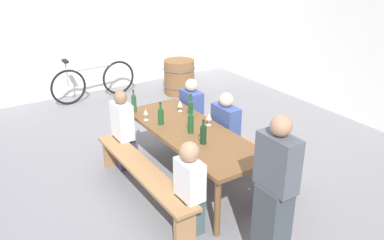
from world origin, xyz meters
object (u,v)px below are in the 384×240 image
(bench_near, at_px, (142,174))
(wine_barrel, at_px, (179,77))
(tasting_table, at_px, (192,136))
(wine_bottle_1, at_px, (203,134))
(standing_host, at_px, (274,198))
(wine_bottle_3, at_px, (134,103))
(parked_bicycle_0, at_px, (94,81))
(wine_bottle_2, at_px, (191,108))
(wine_glass_1, at_px, (201,131))
(wine_bottle_0, at_px, (161,116))
(seated_guest_near_0, at_px, (123,132))
(seated_guest_far_2, at_px, (273,166))
(wine_glass_0, at_px, (209,117))
(wine_bottle_4, at_px, (191,123))
(wine_glass_3, at_px, (146,112))
(wine_glass_2, at_px, (180,104))
(seated_guest_near_1, at_px, (190,190))
(bench_far, at_px, (235,145))
(seated_guest_far_0, at_px, (191,116))
(seated_guest_far_1, at_px, (225,135))

(bench_near, bearing_deg, wine_barrel, 142.34)
(tasting_table, distance_m, wine_bottle_1, 0.41)
(standing_host, bearing_deg, wine_bottle_1, -4.50)
(wine_bottle_3, distance_m, wine_barrel, 2.98)
(wine_bottle_3, distance_m, parked_bicycle_0, 2.83)
(bench_near, xyz_separation_m, wine_bottle_2, (-0.42, 0.96, 0.50))
(wine_glass_1, bearing_deg, wine_bottle_0, -161.80)
(seated_guest_near_0, distance_m, seated_guest_far_2, 2.10)
(wine_bottle_0, height_order, seated_guest_far_2, seated_guest_far_2)
(bench_near, distance_m, seated_guest_near_0, 0.91)
(wine_bottle_3, distance_m, wine_glass_0, 1.12)
(bench_near, relative_size, wine_barrel, 3.01)
(wine_glass_0, height_order, seated_guest_far_2, seated_guest_far_2)
(wine_glass_0, bearing_deg, wine_bottle_4, -78.50)
(wine_glass_3, height_order, wine_barrel, wine_glass_3)
(wine_glass_0, xyz_separation_m, wine_glass_2, (-0.61, -0.06, -0.01))
(wine_barrel, bearing_deg, seated_guest_far_2, -15.62)
(wine_bottle_2, distance_m, wine_glass_3, 0.61)
(wine_bottle_4, bearing_deg, tasting_table, 129.92)
(tasting_table, bearing_deg, wine_bottle_3, -160.92)
(wine_bottle_3, relative_size, wine_glass_1, 2.32)
(wine_glass_0, distance_m, seated_guest_near_1, 1.25)
(wine_bottle_1, bearing_deg, seated_guest_far_2, 49.93)
(parked_bicycle_0, bearing_deg, bench_far, -82.43)
(wine_bottle_3, bearing_deg, parked_bicycle_0, 172.17)
(wine_bottle_0, xyz_separation_m, wine_glass_2, (-0.24, 0.44, 0.00))
(wine_barrel, bearing_deg, wine_glass_0, -24.54)
(wine_glass_0, distance_m, wine_glass_1, 0.40)
(wine_glass_3, height_order, seated_guest_far_0, seated_guest_far_0)
(bench_far, bearing_deg, seated_guest_near_0, -124.59)
(seated_guest_far_1, bearing_deg, seated_guest_far_0, -90.00)
(wine_bottle_3, height_order, seated_guest_near_0, seated_guest_near_0)
(wine_glass_1, xyz_separation_m, parked_bicycle_0, (-3.95, 0.06, -0.48))
(wine_glass_0, bearing_deg, parked_bicycle_0, -176.38)
(bench_far, bearing_deg, wine_bottle_2, -132.15)
(wine_bottle_4, height_order, wine_glass_3, wine_bottle_4)
(wine_bottle_0, bearing_deg, seated_guest_near_0, -144.83)
(wine_bottle_0, height_order, wine_glass_3, wine_bottle_0)
(bench_far, bearing_deg, wine_bottle_1, -65.46)
(bench_far, relative_size, wine_bottle_3, 6.57)
(seated_guest_far_2, relative_size, standing_host, 0.67)
(seated_guest_near_1, distance_m, standing_host, 0.95)
(wine_bottle_0, height_order, wine_barrel, wine_bottle_0)
(wine_bottle_0, bearing_deg, wine_bottle_3, -168.97)
(bench_near, relative_size, wine_glass_3, 13.72)
(wine_bottle_0, bearing_deg, bench_near, -50.83)
(bench_far, height_order, wine_glass_1, wine_glass_1)
(wine_glass_1, xyz_separation_m, seated_guest_far_2, (0.67, 0.58, -0.35))
(wine_bottle_3, height_order, wine_barrel, wine_bottle_3)
(wine_glass_1, distance_m, seated_guest_near_1, 0.87)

